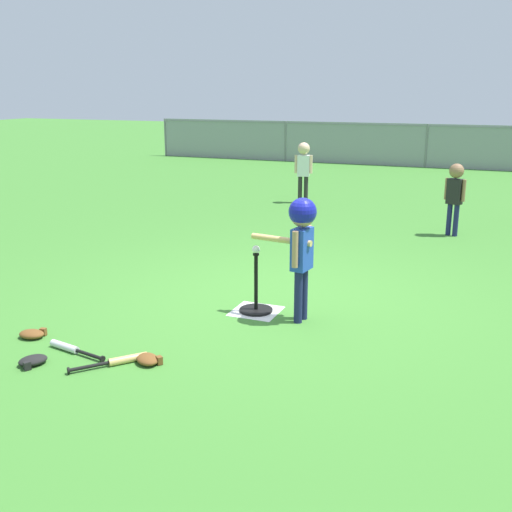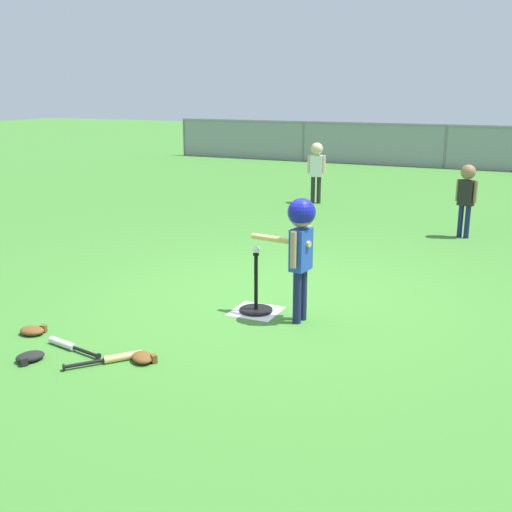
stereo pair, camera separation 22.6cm
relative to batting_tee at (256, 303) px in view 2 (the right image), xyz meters
The scene contains 13 objects.
ground_plane 0.46m from the batting_tee, 83.47° to the left, with size 60.00×60.00×0.00m, color #3D7A2D.
home_plate 0.08m from the batting_tee, 69.44° to the left, with size 0.44×0.44×0.01m, color white.
batting_tee is the anchor object (origin of this frame).
baseball_on_tee 0.53m from the batting_tee, 82.87° to the left, with size 0.07×0.07×0.07m, color white.
batter_child 0.86m from the batting_tee, ahead, with size 0.63×0.32×1.14m.
fielder_deep_left 4.28m from the batting_tee, 70.10° to the left, with size 0.29×0.21×1.04m.
fielder_near_right 5.92m from the batting_tee, 103.48° to the left, with size 0.32×0.22×1.11m.
spare_bat_silver 1.78m from the batting_tee, 126.14° to the right, with size 0.59×0.17×0.06m.
spare_bat_wood 1.58m from the batting_tee, 109.94° to the right, with size 0.45×0.50×0.06m.
glove_by_plate 2.02m from the batting_tee, 139.28° to the right, with size 0.24×0.20×0.07m.
glove_near_bats 2.09m from the batting_tee, 123.54° to the right, with size 0.25×0.27×0.07m.
glove_tossed_aside 1.43m from the batting_tee, 103.87° to the right, with size 0.27×0.26×0.07m.
outfield_fence 12.07m from the batting_tee, 89.76° to the left, with size 16.06×0.06×1.15m.
Camera 2 is at (2.24, -5.52, 2.06)m, focal length 43.39 mm.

